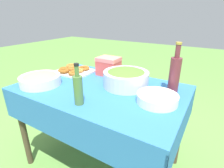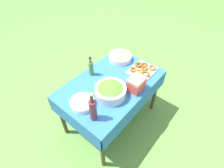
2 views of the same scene
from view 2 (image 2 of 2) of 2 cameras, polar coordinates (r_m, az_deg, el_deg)
name	(u,v)px [view 2 (image 2 of 2)]	position (r m, az deg, el deg)	size (l,w,h in m)	color
ground_plane	(112,119)	(2.73, -0.15, -11.33)	(14.00, 14.00, 0.00)	#609342
picnic_table	(111,89)	(2.21, -0.19, -1.64)	(1.28, 0.83, 0.77)	#2D6BB2
salad_bowl	(111,91)	(1.94, -0.49, -2.19)	(0.35, 0.35, 0.14)	silver
pasta_bowl	(120,57)	(2.46, 2.70, 8.86)	(0.32, 0.32, 0.10)	silver
donut_platter	(142,70)	(2.32, 9.88, 4.65)	(0.35, 0.31, 0.05)	silver
plate_stack	(82,103)	(1.90, -9.63, -6.12)	(0.26, 0.26, 0.06)	white
olive_oil_bottle	(91,68)	(2.19, -6.83, 5.19)	(0.06, 0.06, 0.27)	#4C7238
wine_bottle	(93,109)	(1.69, -6.24, -8.25)	(0.08, 0.08, 0.36)	maroon
cooler_box	(136,84)	(2.02, 7.89, 0.04)	(0.20, 0.16, 0.17)	#E04C42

